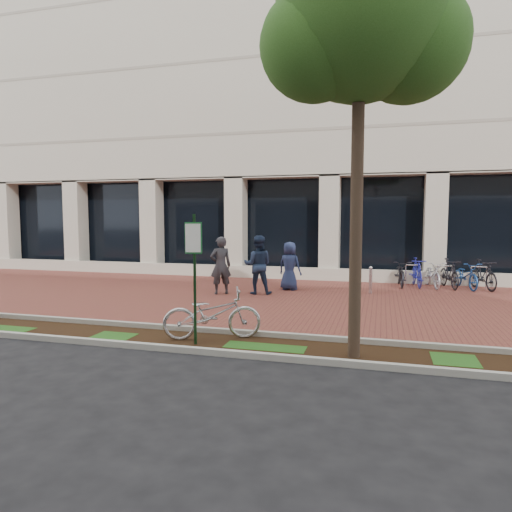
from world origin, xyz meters
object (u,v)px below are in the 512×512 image
(street_tree, at_px, (363,27))
(pedestrian_mid, at_px, (258,265))
(bollard, at_px, (371,280))
(pedestrian_left, at_px, (221,266))
(locked_bicycle, at_px, (212,314))
(bike_rack_cluster, at_px, (440,274))
(parking_sign, at_px, (194,263))
(pedestrian_right, at_px, (290,266))

(street_tree, height_order, pedestrian_mid, street_tree)
(pedestrian_mid, relative_size, bollard, 2.08)
(street_tree, xyz_separation_m, pedestrian_left, (-4.70, 5.73, -4.86))
(bollard, bearing_deg, street_tree, -90.60)
(locked_bicycle, xyz_separation_m, pedestrian_left, (-1.72, 5.29, 0.42))
(pedestrian_left, distance_m, pedestrian_mid, 1.23)
(street_tree, distance_m, locked_bicycle, 6.08)
(bike_rack_cluster, bearing_deg, pedestrian_left, -164.46)
(locked_bicycle, distance_m, pedestrian_mid, 5.71)
(parking_sign, relative_size, bollard, 2.79)
(parking_sign, relative_size, pedestrian_mid, 1.34)
(locked_bicycle, distance_m, pedestrian_right, 6.75)
(street_tree, height_order, locked_bicycle, street_tree)
(locked_bicycle, bearing_deg, bike_rack_cluster, -55.06)
(pedestrian_left, xyz_separation_m, pedestrian_mid, (1.17, 0.37, 0.02))
(locked_bicycle, distance_m, bike_rack_cluster, 10.23)
(pedestrian_right, xyz_separation_m, bollard, (2.75, -0.14, -0.37))
(pedestrian_right, height_order, bollard, pedestrian_right)
(locked_bicycle, xyz_separation_m, pedestrian_right, (0.30, 6.74, 0.31))
(parking_sign, distance_m, street_tree, 5.23)
(pedestrian_left, height_order, bike_rack_cluster, pedestrian_left)
(pedestrian_left, bearing_deg, bike_rack_cluster, 174.36)
(bollard, bearing_deg, pedestrian_right, 177.19)
(street_tree, bearing_deg, pedestrian_left, 129.39)
(street_tree, height_order, pedestrian_right, street_tree)
(street_tree, xyz_separation_m, pedestrian_right, (-2.68, 7.17, -4.97))
(parking_sign, relative_size, pedestrian_right, 1.55)
(street_tree, distance_m, bike_rack_cluster, 10.82)
(street_tree, bearing_deg, locked_bicycle, 171.70)
(parking_sign, height_order, locked_bicycle, parking_sign)
(pedestrian_left, height_order, pedestrian_mid, pedestrian_mid)
(locked_bicycle, relative_size, pedestrian_right, 1.21)
(street_tree, xyz_separation_m, locked_bicycle, (-2.98, 0.43, -5.28))
(pedestrian_right, bearing_deg, street_tree, 125.83)
(pedestrian_right, bearing_deg, locked_bicycle, 102.82)
(locked_bicycle, relative_size, pedestrian_left, 1.07)
(pedestrian_left, bearing_deg, pedestrian_mid, 166.91)
(bollard, relative_size, bike_rack_cluster, 0.26)
(pedestrian_left, relative_size, pedestrian_mid, 0.98)
(street_tree, bearing_deg, parking_sign, -179.15)
(street_tree, bearing_deg, pedestrian_mid, 120.06)
(pedestrian_mid, height_order, pedestrian_right, pedestrian_mid)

